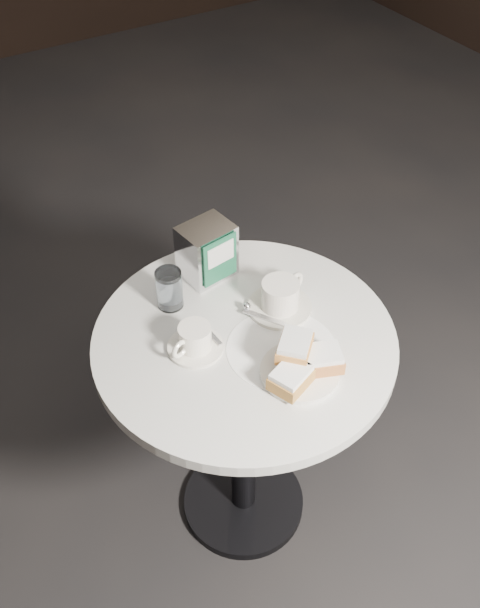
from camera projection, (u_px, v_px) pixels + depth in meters
The scene contains 9 objects.
ground at pixel (243, 504), 2.07m from camera, with size 7.00×7.00×0.00m, color black.
cafe_table at pixel (244, 391), 1.69m from camera, with size 0.70×0.70×0.74m.
sugar_spill at pixel (282, 349), 1.52m from camera, with size 0.25×0.25×0.00m, color white.
beignet_plate at pixel (302, 365), 1.45m from camera, with size 0.19×0.18×0.08m.
coffee_cup_left at pixel (195, 340), 1.50m from camera, with size 0.16×0.16×0.07m.
coffee_cup_right at pixel (280, 298), 1.59m from camera, with size 0.19×0.19×0.08m.
water_glass_left at pixel (169, 289), 1.59m from camera, with size 0.06×0.06×0.10m.
water_glass_right at pixel (211, 259), 1.67m from camera, with size 0.09×0.09×0.11m.
napkin_dispenser at pixel (207, 251), 1.65m from camera, with size 0.14×0.12×0.14m.
Camera 1 is at (-0.56, -0.91, 1.87)m, focal length 40.00 mm.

